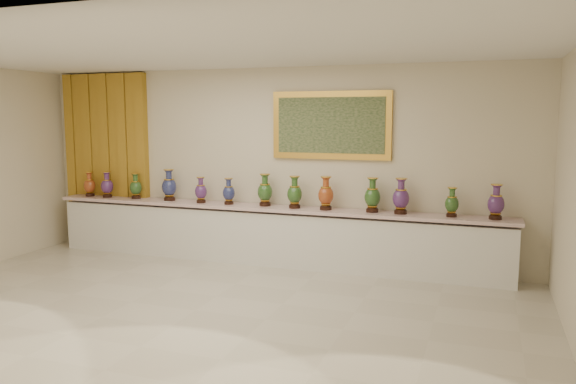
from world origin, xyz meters
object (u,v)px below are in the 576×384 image
Objects in this scene: vase_0 at (90,185)px; counter at (267,236)px; vase_1 at (107,186)px; vase_2 at (136,187)px.

counter is at bearing 0.55° from vase_0.
vase_1 is at bearing -179.19° from counter.
vase_0 is 0.37m from vase_1.
vase_1 is 1.03× the size of vase_2.
vase_2 is (0.90, 0.04, 0.00)m from vase_0.
vase_2 is at bearing 2.35° from vase_0.
vase_2 is at bearing 4.94° from vase_1.
vase_1 reaches higher than vase_0.
vase_2 is (-2.35, 0.01, 0.65)m from counter.
vase_2 reaches higher than counter.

